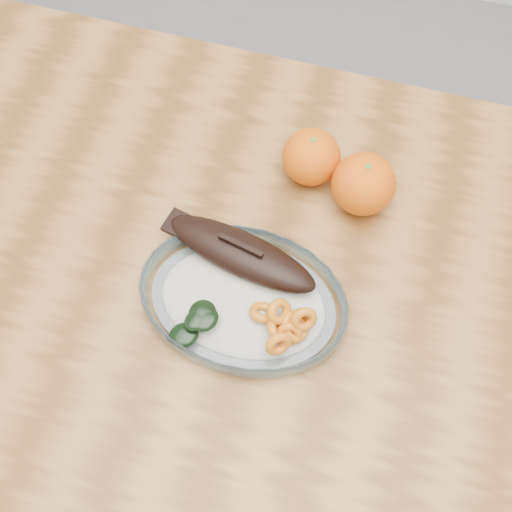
# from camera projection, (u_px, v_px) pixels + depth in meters

# --- Properties ---
(ground) EXTENTS (3.00, 3.00, 0.00)m
(ground) POSITION_uv_depth(u_px,v_px,m) (257.00, 423.00, 1.48)
(ground) COLOR slate
(ground) RESTS_ON ground
(dining_table) EXTENTS (1.20, 0.80, 0.75)m
(dining_table) POSITION_uv_depth(u_px,v_px,m) (257.00, 328.00, 0.90)
(dining_table) COLOR brown
(dining_table) RESTS_ON ground
(plated_meal) EXTENTS (0.48, 0.48, 0.08)m
(plated_meal) POSITION_uv_depth(u_px,v_px,m) (243.00, 297.00, 0.79)
(plated_meal) COLOR white
(plated_meal) RESTS_ON dining_table
(orange_left) EXTENTS (0.08, 0.08, 0.08)m
(orange_left) POSITION_uv_depth(u_px,v_px,m) (311.00, 157.00, 0.86)
(orange_left) COLOR #DF4C04
(orange_left) RESTS_ON dining_table
(orange_right) EXTENTS (0.08, 0.08, 0.08)m
(orange_right) POSITION_uv_depth(u_px,v_px,m) (363.00, 184.00, 0.84)
(orange_right) COLOR #DF4C04
(orange_right) RESTS_ON dining_table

